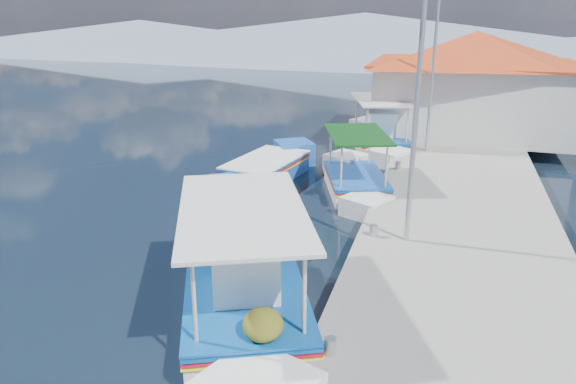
# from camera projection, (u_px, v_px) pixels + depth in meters

# --- Properties ---
(ground) EXTENTS (160.00, 160.00, 0.00)m
(ground) POSITION_uv_depth(u_px,v_px,m) (199.00, 270.00, 12.75)
(ground) COLOR black
(ground) RESTS_ON ground
(quay) EXTENTS (5.00, 44.00, 0.50)m
(quay) POSITION_uv_depth(u_px,v_px,m) (460.00, 201.00, 16.51)
(quay) COLOR gray
(quay) RESTS_ON ground
(bollards) EXTENTS (0.20, 17.20, 0.30)m
(bollards) POSITION_uv_depth(u_px,v_px,m) (389.00, 190.00, 16.27)
(bollards) COLOR #A5A8AD
(bollards) RESTS_ON quay
(main_caique) EXTENTS (4.36, 7.18, 2.60)m
(main_caique) POSITION_uv_depth(u_px,v_px,m) (248.00, 293.00, 10.71)
(main_caique) COLOR white
(main_caique) RESTS_ON ground
(caique_green_canopy) EXTENTS (3.03, 5.64, 2.23)m
(caique_green_canopy) POSITION_uv_depth(u_px,v_px,m) (356.00, 182.00, 18.02)
(caique_green_canopy) COLOR white
(caique_green_canopy) RESTS_ON ground
(caique_blue_hull) EXTENTS (2.58, 6.28, 1.13)m
(caique_blue_hull) POSITION_uv_depth(u_px,v_px,m) (266.00, 170.00, 19.44)
(caique_blue_hull) COLOR #1C50AC
(caique_blue_hull) RESTS_ON ground
(caique_far) EXTENTS (3.39, 6.66, 2.44)m
(caique_far) POSITION_uv_depth(u_px,v_px,m) (379.00, 139.00, 23.38)
(caique_far) COLOR white
(caique_far) RESTS_ON ground
(harbor_building) EXTENTS (10.49, 10.49, 4.40)m
(harbor_building) POSITION_uv_depth(u_px,v_px,m) (472.00, 81.00, 23.76)
(harbor_building) COLOR silver
(harbor_building) RESTS_ON quay
(lamp_post_near) EXTENTS (1.21, 0.14, 6.00)m
(lamp_post_near) POSITION_uv_depth(u_px,v_px,m) (413.00, 102.00, 12.09)
(lamp_post_near) COLOR #A5A8AD
(lamp_post_near) RESTS_ON quay
(lamp_post_far) EXTENTS (1.21, 0.14, 6.00)m
(lamp_post_far) POSITION_uv_depth(u_px,v_px,m) (431.00, 64.00, 20.25)
(lamp_post_far) COLOR #A5A8AD
(lamp_post_far) RESTS_ON quay
(mountain_ridge) EXTENTS (171.40, 96.00, 5.50)m
(mountain_ridge) POSITION_uv_depth(u_px,v_px,m) (466.00, 42.00, 61.07)
(mountain_ridge) COLOR slate
(mountain_ridge) RESTS_ON ground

